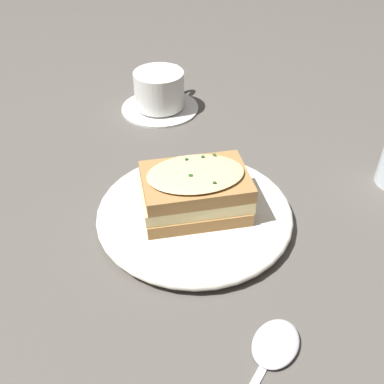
{
  "coord_description": "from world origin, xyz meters",
  "views": [
    {
      "loc": [
        0.38,
        0.24,
        0.41
      ],
      "look_at": [
        0.01,
        -0.0,
        0.05
      ],
      "focal_mm": 42.0,
      "sensor_mm": 36.0,
      "label": 1
    }
  ],
  "objects_px": {
    "sandwich": "(193,190)",
    "spoon": "(272,351)",
    "dinner_plate": "(192,212)",
    "teacup_with_saucer": "(160,93)"
  },
  "relations": [
    {
      "from": "sandwich",
      "to": "spoon",
      "type": "distance_m",
      "value": 0.22
    },
    {
      "from": "sandwich",
      "to": "spoon",
      "type": "xyz_separation_m",
      "value": [
        0.12,
        0.18,
        -0.04
      ]
    },
    {
      "from": "sandwich",
      "to": "spoon",
      "type": "height_order",
      "value": "sandwich"
    },
    {
      "from": "dinner_plate",
      "to": "sandwich",
      "type": "xyz_separation_m",
      "value": [
        -0.0,
        0.0,
        0.04
      ]
    },
    {
      "from": "dinner_plate",
      "to": "spoon",
      "type": "distance_m",
      "value": 0.21
    },
    {
      "from": "dinner_plate",
      "to": "sandwich",
      "type": "relative_size",
      "value": 1.61
    },
    {
      "from": "dinner_plate",
      "to": "sandwich",
      "type": "bearing_deg",
      "value": 140.67
    },
    {
      "from": "sandwich",
      "to": "teacup_with_saucer",
      "type": "distance_m",
      "value": 0.31
    },
    {
      "from": "dinner_plate",
      "to": "teacup_with_saucer",
      "type": "height_order",
      "value": "teacup_with_saucer"
    },
    {
      "from": "dinner_plate",
      "to": "teacup_with_saucer",
      "type": "bearing_deg",
      "value": -135.02
    }
  ]
}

